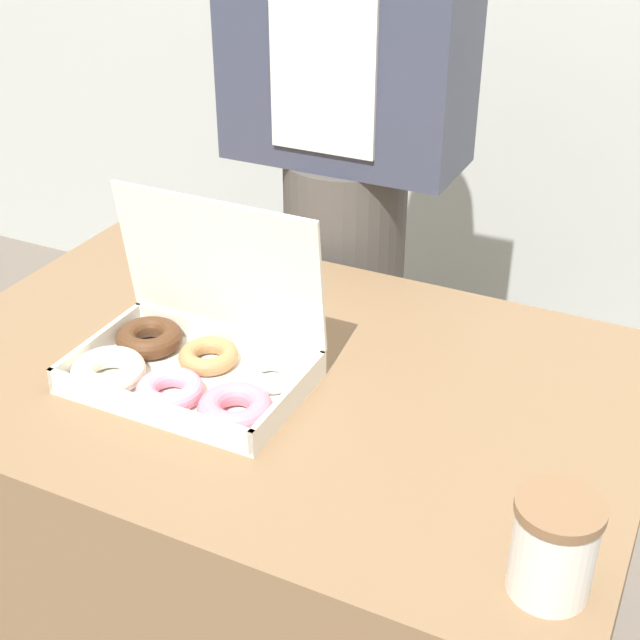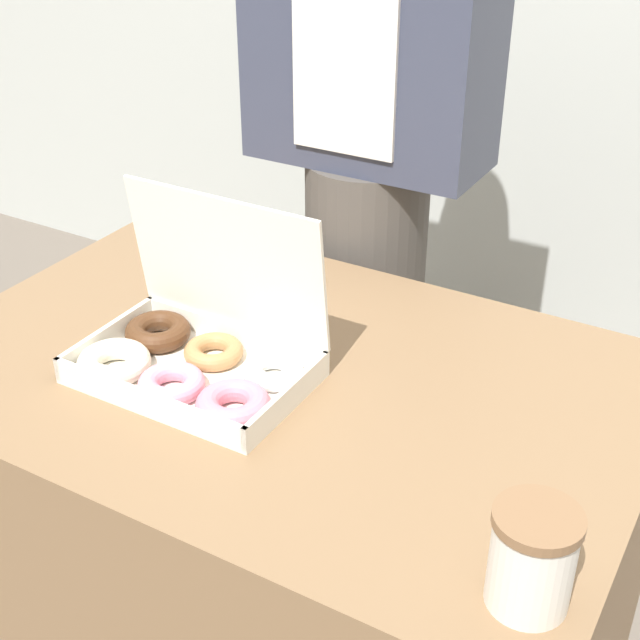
{
  "view_description": "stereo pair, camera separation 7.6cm",
  "coord_description": "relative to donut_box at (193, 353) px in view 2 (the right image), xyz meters",
  "views": [
    {
      "loc": [
        0.55,
        -0.97,
        1.5
      ],
      "look_at": [
        0.09,
        -0.04,
        0.89
      ],
      "focal_mm": 50.0,
      "sensor_mm": 36.0,
      "label": 1
    },
    {
      "loc": [
        0.62,
        -0.94,
        1.5
      ],
      "look_at": [
        0.09,
        -0.04,
        0.89
      ],
      "focal_mm": 50.0,
      "sensor_mm": 36.0,
      "label": 2
    }
  ],
  "objects": [
    {
      "name": "table",
      "position": [
        0.1,
        0.08,
        -0.42
      ],
      "size": [
        1.09,
        0.72,
        0.76
      ],
      "color": "brown",
      "rests_on": "ground_plane"
    },
    {
      "name": "donut_box",
      "position": [
        0.0,
        0.0,
        0.0
      ],
      "size": [
        0.35,
        0.23,
        0.26
      ],
      "color": "white",
      "rests_on": "table"
    },
    {
      "name": "coffee_cup",
      "position": [
        0.57,
        -0.17,
        0.02
      ],
      "size": [
        0.09,
        0.09,
        0.12
      ],
      "color": "silver",
      "rests_on": "table"
    },
    {
      "name": "person_customer",
      "position": [
        -0.02,
        0.6,
        0.14
      ],
      "size": [
        0.45,
        0.25,
        1.73
      ],
      "color": "#4C4742",
      "rests_on": "ground_plane"
    }
  ]
}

